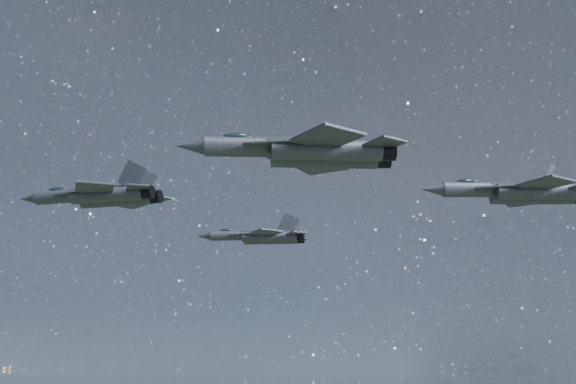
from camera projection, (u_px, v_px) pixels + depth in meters
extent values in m
cylinder|color=#383B46|center=(67.00, 196.00, 76.06)|extent=(7.56, 4.40, 1.59)
cone|color=#383B46|center=(29.00, 199.00, 77.24)|extent=(2.81, 2.27, 1.43)
ellipsoid|color=#1B2B32|center=(58.00, 190.00, 76.55)|extent=(2.65, 1.93, 0.78)
cube|color=#383B46|center=(109.00, 194.00, 74.76)|extent=(8.29, 4.67, 1.32)
cylinder|color=#383B46|center=(108.00, 195.00, 73.59)|extent=(8.50, 4.80, 1.59)
cylinder|color=#383B46|center=(117.00, 199.00, 75.50)|extent=(8.50, 4.80, 1.59)
cylinder|color=black|center=(147.00, 192.00, 72.46)|extent=(1.79, 1.87, 1.47)
cylinder|color=black|center=(155.00, 197.00, 74.37)|extent=(1.79, 1.87, 1.47)
cube|color=#383B46|center=(75.00, 193.00, 74.29)|extent=(5.02, 3.89, 0.12)
cube|color=#383B46|center=(88.00, 199.00, 76.87)|extent=(5.41, 2.19, 0.12)
cube|color=#383B46|center=(94.00, 188.00, 71.41)|extent=(4.51, 4.93, 0.20)
cube|color=#383B46|center=(126.00, 203.00, 77.89)|extent=(5.81, 5.68, 0.20)
cube|color=#383B46|center=(138.00, 188.00, 71.37)|extent=(2.64, 2.81, 0.15)
cube|color=#383B46|center=(157.00, 198.00, 75.76)|extent=(3.44, 3.40, 0.15)
cube|color=#383B46|center=(132.00, 176.00, 73.14)|extent=(3.21, 1.79, 3.63)
cube|color=#383B46|center=(143.00, 182.00, 75.52)|extent=(3.42, 1.27, 3.63)
cylinder|color=#383B46|center=(235.00, 235.00, 95.74)|extent=(6.92, 2.96, 1.43)
cone|color=#383B46|center=(204.00, 236.00, 96.10)|extent=(2.43, 1.76, 1.28)
ellipsoid|color=#1B2B32|center=(227.00, 231.00, 96.00)|extent=(2.34, 1.44, 0.70)
cube|color=#383B46|center=(268.00, 235.00, 95.33)|extent=(7.62, 3.08, 1.19)
cylinder|color=#383B46|center=(270.00, 237.00, 94.31)|extent=(7.81, 3.18, 1.43)
cylinder|color=#383B46|center=(271.00, 239.00, 96.07)|extent=(7.81, 3.18, 1.43)
cylinder|color=black|center=(300.00, 236.00, 93.96)|extent=(1.46, 1.56, 1.32)
cylinder|color=black|center=(300.00, 239.00, 95.72)|extent=(1.46, 1.56, 1.32)
cube|color=#383B46|center=(245.00, 234.00, 94.38)|extent=(4.75, 2.89, 0.11)
cube|color=#383B46|center=(247.00, 238.00, 96.76)|extent=(4.80, 1.21, 0.11)
cube|color=#383B46|center=(266.00, 232.00, 92.26)|extent=(4.55, 4.84, 0.18)
cube|color=#383B46|center=(271.00, 241.00, 98.25)|extent=(5.24, 5.24, 0.18)
cube|color=#383B46|center=(296.00, 233.00, 92.89)|extent=(2.67, 2.79, 0.14)
cube|color=#383B46|center=(298.00, 239.00, 96.94)|extent=(3.10, 3.11, 0.14)
cube|color=#383B46|center=(288.00, 224.00, 94.31)|extent=(3.07, 1.13, 3.26)
cube|color=#383B46|center=(290.00, 227.00, 96.51)|extent=(3.17, 0.63, 3.26)
cylinder|color=#383B46|center=(253.00, 147.00, 58.79)|extent=(8.52, 2.56, 1.77)
cone|color=#383B46|center=(190.00, 146.00, 58.52)|extent=(2.86, 1.84, 1.59)
ellipsoid|color=#1B2B32|center=(238.00, 138.00, 58.94)|extent=(2.80, 1.44, 0.87)
cube|color=#383B46|center=(320.00, 149.00, 59.08)|extent=(9.42, 2.58, 1.47)
cylinder|color=#383B46|center=(327.00, 150.00, 57.88)|extent=(9.65, 2.67, 1.77)
cylinder|color=#383B46|center=(324.00, 158.00, 60.07)|extent=(9.65, 2.67, 1.77)
cylinder|color=black|center=(387.00, 151.00, 58.14)|extent=(1.62, 1.77, 1.63)
cylinder|color=black|center=(382.00, 159.00, 60.33)|extent=(1.62, 1.77, 1.63)
cube|color=#383B46|center=(277.00, 143.00, 57.39)|extent=(6.01, 2.87, 0.14)
cube|color=#383B46|center=(276.00, 154.00, 60.34)|extent=(5.99, 1.81, 0.14)
cube|color=#383B46|center=(328.00, 137.00, 55.30)|extent=(6.03, 6.29, 0.23)
cube|color=#383B46|center=(319.00, 165.00, 62.74)|extent=(6.39, 6.49, 0.23)
cube|color=#383B46|center=(385.00, 143.00, 56.75)|extent=(3.55, 3.66, 0.17)
cube|color=#383B46|center=(374.00, 162.00, 61.79)|extent=(3.77, 3.82, 0.17)
cube|color=#383B46|center=(364.00, 126.00, 58.32)|extent=(3.91, 0.87, 4.04)
cube|color=#383B46|center=(359.00, 137.00, 61.06)|extent=(3.95, 0.60, 4.04)
cylinder|color=#383B46|center=(480.00, 190.00, 78.20)|extent=(8.66, 3.01, 1.79)
cone|color=#383B46|center=(433.00, 190.00, 78.19)|extent=(2.96, 1.99, 1.61)
ellipsoid|color=#1B2B32|center=(468.00, 182.00, 78.41)|extent=(2.88, 1.59, 0.88)
cube|color=#383B46|center=(531.00, 190.00, 78.19)|extent=(9.56, 3.07, 1.49)
cylinder|color=#383B46|center=(539.00, 192.00, 76.95)|extent=(9.79, 3.17, 1.79)
cylinder|color=#383B46|center=(532.00, 197.00, 79.17)|extent=(9.79, 3.17, 1.79)
cube|color=#383B46|center=(502.00, 187.00, 76.67)|extent=(6.05, 3.17, 0.14)
cube|color=#383B46|center=(494.00, 194.00, 79.66)|extent=(6.02, 1.53, 0.14)
cube|color=#383B46|center=(546.00, 183.00, 74.35)|extent=(5.97, 6.27, 0.23)
cube|color=#383B46|center=(522.00, 201.00, 81.89)|extent=(6.52, 6.58, 0.23)
cube|color=#383B46|center=(568.00, 198.00, 80.68)|extent=(3.85, 3.89, 0.17)
cube|color=#383B46|center=(567.00, 173.00, 77.24)|extent=(3.92, 1.08, 4.08)
cube|color=#383B46|center=(557.00, 180.00, 80.01)|extent=(4.00, 0.66, 4.08)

